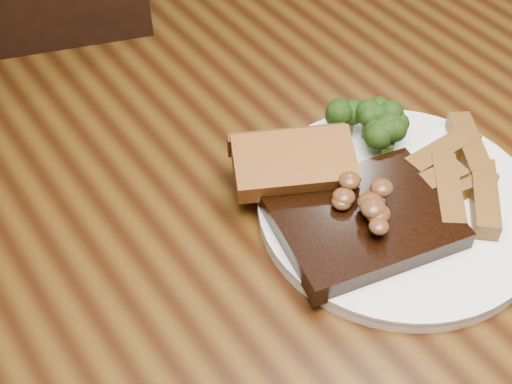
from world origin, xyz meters
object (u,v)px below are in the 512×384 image
Objects in this scene: dining_table at (271,262)px; potato_wedges at (460,170)px; garlic_bread at (293,178)px; chair_far at (16,129)px; plate at (398,208)px; steak at (363,221)px.

potato_wedges is (0.17, -0.09, 0.12)m from dining_table.
potato_wedges reaches higher than dining_table.
garlic_bread reaches higher than dining_table.
chair_far is 0.61m from garlic_bread.
dining_table is 1.69× the size of chair_far.
potato_wedges is at bearing -3.79° from garlic_bread.
garlic_bread is (0.02, 0.00, 0.12)m from dining_table.
garlic_bread reaches higher than plate.
plate is at bearing -39.06° from dining_table.
potato_wedges is (0.07, -0.01, 0.02)m from plate.
chair_far is (-0.12, 0.53, -0.14)m from dining_table.
chair_far is at bearing 132.13° from garlic_bread.
garlic_bread reaches higher than potato_wedges.
chair_far reaches higher than garlic_bread.
steak is 1.39× the size of potato_wedges.
chair_far is 0.69m from plate.
plate is at bearing 15.87° from steak.
chair_far reaches higher than plate.
steak is 1.38× the size of garlic_bread.
chair_far is 8.02× the size of garlic_bread.
chair_far is 0.73m from potato_wedges.
potato_wedges is at bearing 9.99° from steak.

